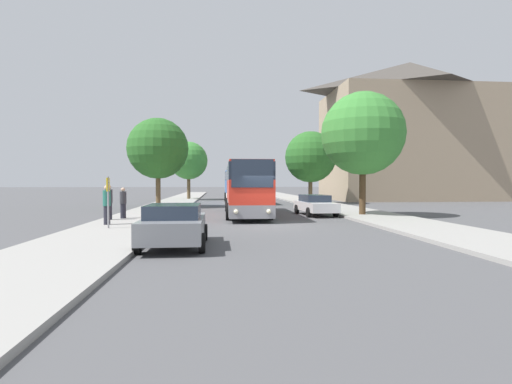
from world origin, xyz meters
The scene contains 16 objects.
ground_plane centered at (0.00, 0.00, 0.00)m, with size 300.00×300.00×0.00m, color #4C4C4F.
sidewalk_left centered at (-7.00, 0.00, 0.07)m, with size 4.00×120.00×0.15m, color gray.
sidewalk_right centered at (7.00, 0.00, 0.07)m, with size 4.00×120.00×0.15m, color gray.
building_right_background centered at (20.97, 27.70, 8.46)m, with size 19.61×12.60×16.92m.
bus_front centered at (-0.71, 6.33, 1.80)m, with size 2.79×11.73×3.37m.
bus_middle centered at (-0.35, 21.56, 1.85)m, with size 3.12×10.98×3.46m.
parked_car_left_curb centered at (-3.98, -6.28, 0.76)m, with size 2.17×4.18×1.44m.
parked_car_right_near centered at (3.77, 5.72, 0.71)m, with size 2.13×4.77×1.34m.
bus_stop_sign centered at (-7.33, -1.80, 1.56)m, with size 0.08×0.45×2.27m.
pedestrian_waiting_near centered at (-8.38, 2.23, 1.10)m, with size 0.36×0.36×1.87m.
pedestrian_waiting_far centered at (-7.82, 2.99, 1.02)m, with size 0.36×0.36×1.72m.
pedestrian_walking_back centered at (-7.80, -0.30, 1.11)m, with size 0.36×0.36×1.88m.
tree_left_near centered at (-6.15, 28.88, 4.74)m, with size 4.56×4.56×6.89m.
tree_left_far centered at (-7.65, 14.68, 5.01)m, with size 5.14×5.14×7.44m.
tree_right_near centered at (6.49, 4.48, 5.20)m, with size 5.18×5.18×7.65m.
tree_right_mid centered at (6.53, 19.02, 4.64)m, with size 5.05×5.05×7.03m.
Camera 1 is at (-2.46, -19.82, 2.19)m, focal length 28.00 mm.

